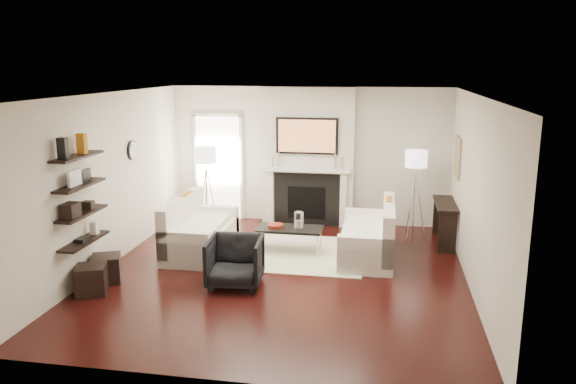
% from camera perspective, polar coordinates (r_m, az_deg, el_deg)
% --- Properties ---
extents(room_envelope, '(6.00, 6.00, 6.00)m').
position_cam_1_polar(room_envelope, '(8.24, -0.72, 0.44)').
color(room_envelope, black).
rests_on(room_envelope, ground).
extents(chimney_breast, '(1.80, 0.25, 2.70)m').
position_cam_1_polar(chimney_breast, '(11.03, 2.04, 3.61)').
color(chimney_breast, silver).
rests_on(chimney_breast, floor).
extents(fireplace_surround, '(1.30, 0.02, 1.04)m').
position_cam_1_polar(fireplace_surround, '(11.06, 1.91, -0.75)').
color(fireplace_surround, black).
rests_on(fireplace_surround, floor).
extents(firebox, '(0.75, 0.02, 0.65)m').
position_cam_1_polar(firebox, '(11.07, 1.90, -1.11)').
color(firebox, black).
rests_on(firebox, floor).
extents(mantel_pilaster_l, '(0.12, 0.08, 1.10)m').
position_cam_1_polar(mantel_pilaster_l, '(11.14, -1.78, -0.49)').
color(mantel_pilaster_l, white).
rests_on(mantel_pilaster_l, floor).
extents(mantel_pilaster_r, '(0.12, 0.08, 1.10)m').
position_cam_1_polar(mantel_pilaster_r, '(10.95, 5.62, -0.79)').
color(mantel_pilaster_r, white).
rests_on(mantel_pilaster_r, floor).
extents(mantel_shelf, '(1.70, 0.18, 0.07)m').
position_cam_1_polar(mantel_shelf, '(10.88, 1.89, 2.26)').
color(mantel_shelf, white).
rests_on(mantel_shelf, chimney_breast).
extents(tv_body, '(1.20, 0.06, 0.70)m').
position_cam_1_polar(tv_body, '(10.81, 1.94, 5.72)').
color(tv_body, black).
rests_on(tv_body, chimney_breast).
extents(tv_screen, '(1.10, 0.00, 0.62)m').
position_cam_1_polar(tv_screen, '(10.78, 1.92, 5.70)').
color(tv_screen, '#BF723F').
rests_on(tv_screen, tv_body).
extents(candlestick_l_tall, '(0.04, 0.04, 0.30)m').
position_cam_1_polar(candlestick_l_tall, '(10.95, -0.95, 3.31)').
color(candlestick_l_tall, silver).
rests_on(candlestick_l_tall, mantel_shelf).
extents(candlestick_l_short, '(0.04, 0.04, 0.24)m').
position_cam_1_polar(candlestick_l_short, '(10.98, -1.61, 3.17)').
color(candlestick_l_short, silver).
rests_on(candlestick_l_short, mantel_shelf).
extents(candlestick_r_tall, '(0.04, 0.04, 0.30)m').
position_cam_1_polar(candlestick_r_tall, '(10.80, 4.80, 3.13)').
color(candlestick_r_tall, silver).
rests_on(candlestick_r_tall, mantel_shelf).
extents(candlestick_r_short, '(0.04, 0.04, 0.24)m').
position_cam_1_polar(candlestick_r_short, '(10.79, 5.49, 2.95)').
color(candlestick_r_short, silver).
rests_on(candlestick_r_short, mantel_shelf).
extents(hallway_panel, '(0.90, 0.02, 2.10)m').
position_cam_1_polar(hallway_panel, '(11.57, -7.02, 2.45)').
color(hallway_panel, white).
rests_on(hallway_panel, floor).
extents(door_trim_l, '(0.06, 0.06, 2.16)m').
position_cam_1_polar(door_trim_l, '(11.70, -9.30, 2.49)').
color(door_trim_l, white).
rests_on(door_trim_l, floor).
extents(door_trim_r, '(0.06, 0.06, 2.16)m').
position_cam_1_polar(door_trim_r, '(11.42, -4.74, 2.37)').
color(door_trim_r, white).
rests_on(door_trim_r, floor).
extents(door_trim_top, '(1.02, 0.06, 0.06)m').
position_cam_1_polar(door_trim_top, '(11.41, -7.20, 7.77)').
color(door_trim_top, white).
rests_on(door_trim_top, wall_back).
extents(rug, '(2.60, 2.00, 0.01)m').
position_cam_1_polar(rug, '(9.56, -0.08, -6.16)').
color(rug, beige).
rests_on(rug, floor).
extents(loveseat_left_base, '(0.85, 1.80, 0.42)m').
position_cam_1_polar(loveseat_left_base, '(9.67, -8.81, -4.82)').
color(loveseat_left_base, white).
rests_on(loveseat_left_base, floor).
extents(loveseat_left_back, '(0.18, 1.80, 0.80)m').
position_cam_1_polar(loveseat_left_back, '(9.69, -10.75, -2.91)').
color(loveseat_left_back, white).
rests_on(loveseat_left_back, floor).
extents(loveseat_left_arm_n, '(0.85, 0.18, 0.60)m').
position_cam_1_polar(loveseat_left_arm_n, '(8.92, -10.48, -5.81)').
color(loveseat_left_arm_n, white).
rests_on(loveseat_left_arm_n, floor).
extents(loveseat_left_arm_s, '(0.85, 0.18, 0.60)m').
position_cam_1_polar(loveseat_left_arm_s, '(10.38, -7.40, -3.03)').
color(loveseat_left_arm_s, white).
rests_on(loveseat_left_arm_s, floor).
extents(loveseat_left_cushion, '(0.63, 1.44, 0.10)m').
position_cam_1_polar(loveseat_left_cushion, '(9.58, -8.57, -3.36)').
color(loveseat_left_cushion, white).
rests_on(loveseat_left_cushion, loveseat_left_base).
extents(pillow_left_orange, '(0.10, 0.42, 0.42)m').
position_cam_1_polar(pillow_left_orange, '(9.91, -10.19, -1.31)').
color(pillow_left_orange, '#B96816').
rests_on(pillow_left_orange, loveseat_left_cushion).
extents(pillow_left_charcoal, '(0.10, 0.40, 0.40)m').
position_cam_1_polar(pillow_left_charcoal, '(9.37, -11.44, -2.25)').
color(pillow_left_charcoal, black).
rests_on(pillow_left_charcoal, loveseat_left_cushion).
extents(loveseat_right_base, '(0.85, 1.80, 0.42)m').
position_cam_1_polar(loveseat_right_base, '(9.39, 8.03, -5.34)').
color(loveseat_right_base, white).
rests_on(loveseat_right_base, floor).
extents(loveseat_right_back, '(0.18, 1.80, 0.80)m').
position_cam_1_polar(loveseat_right_back, '(9.29, 10.16, -3.57)').
color(loveseat_right_back, white).
rests_on(loveseat_right_back, floor).
extents(loveseat_right_arm_n, '(0.85, 0.18, 0.60)m').
position_cam_1_polar(loveseat_right_arm_n, '(8.59, 7.85, -6.43)').
color(loveseat_right_arm_n, white).
rests_on(loveseat_right_arm_n, floor).
extents(loveseat_right_arm_s, '(0.85, 0.18, 0.60)m').
position_cam_1_polar(loveseat_right_arm_s, '(10.14, 8.21, -3.44)').
color(loveseat_right_arm_s, white).
rests_on(loveseat_right_arm_s, floor).
extents(loveseat_right_cushion, '(0.63, 1.44, 0.10)m').
position_cam_1_polar(loveseat_right_cushion, '(9.31, 7.77, -3.80)').
color(loveseat_right_cushion, white).
rests_on(loveseat_right_cushion, loveseat_right_base).
extents(pillow_right_orange, '(0.10, 0.42, 0.42)m').
position_cam_1_polar(pillow_right_orange, '(9.53, 10.21, -1.88)').
color(pillow_right_orange, '#B96816').
rests_on(pillow_right_orange, loveseat_right_cushion).
extents(pillow_right_charcoal, '(0.10, 0.40, 0.40)m').
position_cam_1_polar(pillow_right_charcoal, '(8.95, 10.21, -2.91)').
color(pillow_right_charcoal, black).
rests_on(pillow_right_charcoal, loveseat_right_cushion).
extents(coffee_table, '(1.10, 0.55, 0.04)m').
position_cam_1_polar(coffee_table, '(9.51, 0.21, -3.77)').
color(coffee_table, black).
rests_on(coffee_table, floor).
extents(coffee_leg_nw, '(0.02, 0.02, 0.38)m').
position_cam_1_polar(coffee_leg_nw, '(9.46, -3.02, -5.21)').
color(coffee_leg_nw, silver).
rests_on(coffee_leg_nw, floor).
extents(coffee_leg_ne, '(0.02, 0.02, 0.38)m').
position_cam_1_polar(coffee_leg_ne, '(9.30, 3.03, -5.53)').
color(coffee_leg_ne, silver).
rests_on(coffee_leg_ne, floor).
extents(coffee_leg_sw, '(0.02, 0.02, 0.38)m').
position_cam_1_polar(coffee_leg_sw, '(9.87, -2.45, -4.43)').
color(coffee_leg_sw, silver).
rests_on(coffee_leg_sw, floor).
extents(coffee_leg_se, '(0.02, 0.02, 0.38)m').
position_cam_1_polar(coffee_leg_se, '(9.71, 3.35, -4.73)').
color(coffee_leg_se, silver).
rests_on(coffee_leg_se, floor).
extents(hurricane_glass, '(0.16, 0.16, 0.28)m').
position_cam_1_polar(hurricane_glass, '(9.44, 1.11, -2.88)').
color(hurricane_glass, white).
rests_on(hurricane_glass, coffee_table).
extents(hurricane_candle, '(0.09, 0.09, 0.14)m').
position_cam_1_polar(hurricane_candle, '(9.46, 1.11, -3.26)').
color(hurricane_candle, white).
rests_on(hurricane_candle, coffee_table).
extents(copper_bowl, '(0.28, 0.28, 0.05)m').
position_cam_1_polar(copper_bowl, '(9.54, -1.27, -3.43)').
color(copper_bowl, '#AB331C').
rests_on(copper_bowl, coffee_table).
extents(armchair, '(0.82, 0.77, 0.78)m').
position_cam_1_polar(armchair, '(8.13, -5.41, -6.81)').
color(armchair, black).
rests_on(armchair, floor).
extents(lamp_left_post, '(0.02, 0.02, 1.20)m').
position_cam_1_polar(lamp_left_post, '(10.88, -8.23, -0.67)').
color(lamp_left_post, silver).
rests_on(lamp_left_post, floor).
extents(lamp_left_shade, '(0.40, 0.40, 0.30)m').
position_cam_1_polar(lamp_left_shade, '(10.72, -8.37, 3.75)').
color(lamp_left_shade, white).
rests_on(lamp_left_shade, lamp_left_post).
extents(lamp_left_leg_a, '(0.25, 0.02, 1.23)m').
position_cam_1_polar(lamp_left_leg_a, '(10.85, -7.68, -0.70)').
color(lamp_left_leg_a, silver).
rests_on(lamp_left_leg_a, floor).
extents(lamp_left_leg_b, '(0.14, 0.22, 1.23)m').
position_cam_1_polar(lamp_left_leg_b, '(10.99, -8.35, -0.55)').
color(lamp_left_leg_b, silver).
rests_on(lamp_left_leg_b, floor).
extents(lamp_left_leg_c, '(0.14, 0.22, 1.23)m').
position_cam_1_polar(lamp_left_leg_c, '(10.81, -8.66, -0.78)').
color(lamp_left_leg_c, silver).
rests_on(lamp_left_leg_c, floor).
extents(lamp_right_post, '(0.02, 0.02, 1.20)m').
position_cam_1_polar(lamp_right_post, '(10.60, 12.67, -1.22)').
color(lamp_right_post, silver).
rests_on(lamp_right_post, floor).
extents(lamp_right_shade, '(0.40, 0.40, 0.30)m').
position_cam_1_polar(lamp_right_shade, '(10.43, 12.90, 3.31)').
color(lamp_right_shade, white).
rests_on(lamp_right_shade, lamp_right_post).
extents(lamp_right_leg_a, '(0.25, 0.02, 1.23)m').
position_cam_1_polar(lamp_right_leg_a, '(10.61, 13.27, -1.24)').
color(lamp_right_leg_a, silver).
rests_on(lamp_right_leg_a, floor).
extents(lamp_right_leg_b, '(0.14, 0.22, 1.23)m').
position_cam_1_polar(lamp_right_leg_b, '(10.69, 12.36, -1.09)').
color(lamp_right_leg_b, silver).
rests_on(lamp_right_leg_b, floor).
extents(lamp_right_leg_c, '(0.14, 0.22, 1.23)m').
position_cam_1_polar(lamp_right_leg_c, '(10.50, 12.40, -1.34)').
color(lamp_right_leg_c, silver).
rests_on(lamp_right_leg_c, floor).
extents(console_top, '(0.35, 1.20, 0.04)m').
position_cam_1_polar(console_top, '(10.23, 15.71, -1.14)').
color(console_top, black).
rests_on(console_top, floor).
extents(console_leg_n, '(0.30, 0.04, 0.71)m').
position_cam_1_polar(console_leg_n, '(9.80, 15.88, -4.04)').
color(console_leg_n, black).
rests_on(console_leg_n, floor).
extents(console_leg_s, '(0.30, 0.04, 0.71)m').
position_cam_1_polar(console_leg_s, '(10.85, 15.32, -2.37)').
color(console_leg_s, black).
rests_on(console_leg_s, floor).
extents(wall_art, '(0.03, 0.70, 0.70)m').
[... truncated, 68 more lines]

